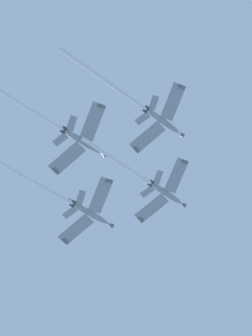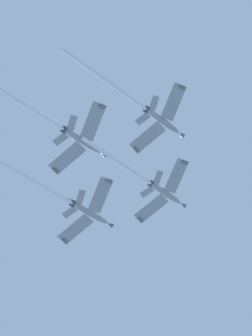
{
  "view_description": "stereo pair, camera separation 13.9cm",
  "coord_description": "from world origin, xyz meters",
  "px_view_note": "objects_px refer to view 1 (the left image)",
  "views": [
    {
      "loc": [
        -14.94,
        4.9,
        1.61
      ],
      "look_at": [
        -5.65,
        -13.96,
        172.17
      ],
      "focal_mm": 74.82,
      "sensor_mm": 36.0,
      "label": 1
    },
    {
      "loc": [
        -14.82,
        4.96,
        1.61
      ],
      "look_at": [
        -5.65,
        -13.96,
        172.17
      ],
      "focal_mm": 74.82,
      "sensor_mm": 36.0,
      "label": 2
    }
  ],
  "objects_px": {
    "jet_right_wing": "(145,108)",
    "jet_lead": "(150,183)",
    "jet_left_wing": "(76,206)",
    "jet_slot": "(68,133)"
  },
  "relations": [
    {
      "from": "jet_right_wing",
      "to": "jet_lead",
      "type": "bearing_deg",
      "value": -68.58
    },
    {
      "from": "jet_left_wing",
      "to": "jet_slot",
      "type": "height_order",
      "value": "jet_left_wing"
    },
    {
      "from": "jet_lead",
      "to": "jet_right_wing",
      "type": "height_order",
      "value": "jet_lead"
    },
    {
      "from": "jet_right_wing",
      "to": "jet_slot",
      "type": "distance_m",
      "value": 19.41
    },
    {
      "from": "jet_right_wing",
      "to": "jet_slot",
      "type": "relative_size",
      "value": 1.06
    },
    {
      "from": "jet_right_wing",
      "to": "jet_slot",
      "type": "height_order",
      "value": "jet_right_wing"
    },
    {
      "from": "jet_lead",
      "to": "jet_slot",
      "type": "relative_size",
      "value": 0.98
    },
    {
      "from": "jet_lead",
      "to": "jet_left_wing",
      "type": "xyz_separation_m",
      "value": [
        18.45,
        3.77,
        -6.02
      ]
    },
    {
      "from": "jet_left_wing",
      "to": "jet_right_wing",
      "type": "height_order",
      "value": "jet_left_wing"
    },
    {
      "from": "jet_lead",
      "to": "jet_slot",
      "type": "height_order",
      "value": "jet_lead"
    }
  ]
}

